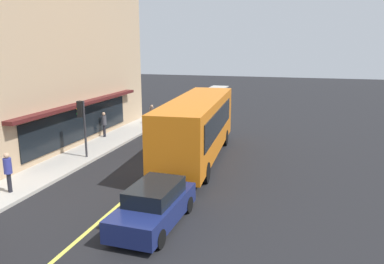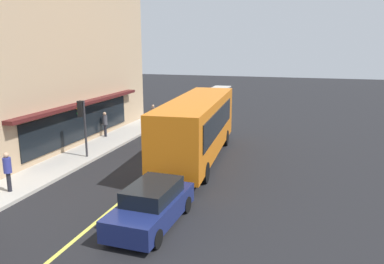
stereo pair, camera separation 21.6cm
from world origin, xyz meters
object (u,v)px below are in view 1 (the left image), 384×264
at_px(car_navy, 154,206).
at_px(pedestrian_near_storefront, 152,113).
at_px(pedestrian_waiting, 104,122).
at_px(pedestrian_by_curb, 8,169).
at_px(bus, 197,125).
at_px(car_black, 172,119).
at_px(traffic_light, 82,116).

xyz_separation_m(car_navy, pedestrian_near_storefront, (16.13, 6.60, 0.33)).
bearing_deg(car_navy, pedestrian_waiting, 36.10).
distance_m(pedestrian_near_storefront, pedestrian_by_curb, 15.29).
bearing_deg(bus, pedestrian_waiting, 68.58).
relative_size(car_black, pedestrian_waiting, 2.54).
distance_m(traffic_light, pedestrian_by_curb, 5.80).
xyz_separation_m(traffic_light, pedestrian_by_curb, (-5.65, 0.17, -1.32)).
relative_size(car_black, pedestrian_by_curb, 2.49).
xyz_separation_m(car_navy, pedestrian_by_curb, (0.85, 7.04, 0.47)).
height_order(pedestrian_waiting, pedestrian_by_curb, pedestrian_by_curb).
bearing_deg(pedestrian_waiting, traffic_light, -164.99).
relative_size(bus, car_black, 2.57).
distance_m(bus, car_black, 8.73).
distance_m(car_black, pedestrian_near_storefront, 1.86).
relative_size(car_navy, pedestrian_by_curb, 2.48).
xyz_separation_m(car_navy, pedestrian_waiting, (11.14, 8.12, 0.45)).
bearing_deg(car_navy, traffic_light, 46.62).
bearing_deg(pedestrian_by_curb, car_navy, -96.88).
distance_m(car_navy, pedestrian_by_curb, 7.11).
distance_m(car_black, pedestrian_waiting, 5.74).
bearing_deg(bus, pedestrian_near_storefront, 36.88).
height_order(traffic_light, car_black, traffic_light).
relative_size(bus, traffic_light, 3.52).
bearing_deg(pedestrian_by_curb, pedestrian_near_storefront, -1.67).
relative_size(bus, pedestrian_near_storefront, 7.27).
bearing_deg(traffic_light, bus, -74.66).
height_order(car_black, pedestrian_near_storefront, pedestrian_near_storefront).
bearing_deg(car_navy, pedestrian_by_curb, 83.12).
xyz_separation_m(pedestrian_waiting, pedestrian_by_curb, (-10.29, -1.08, 0.03)).
height_order(bus, pedestrian_waiting, bus).
height_order(traffic_light, pedestrian_waiting, traffic_light).
height_order(car_black, pedestrian_waiting, pedestrian_waiting).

